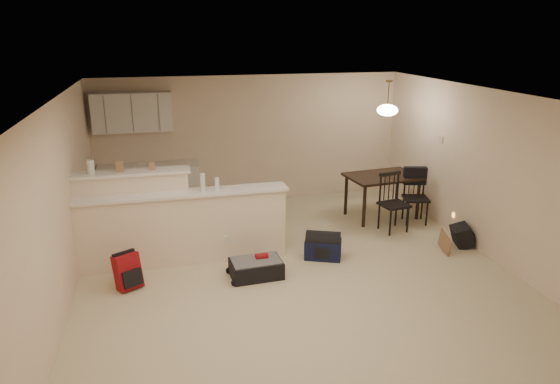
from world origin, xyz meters
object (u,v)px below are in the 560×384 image
object	(u,v)px
dining_table	(383,180)
suitcase	(256,269)
dining_chair_near	(394,203)
red_backpack	(128,271)
pendant_lamp	(387,110)
dining_chair_far	(416,197)
navy_duffel	(323,249)
black_daypack	(462,236)

from	to	relation	value
dining_table	suitcase	world-z (taller)	dining_table
dining_table	suitcase	bearing A→B (deg)	-153.18
dining_chair_near	red_backpack	bearing A→B (deg)	-176.57
pendant_lamp	dining_chair_far	distance (m)	1.63
dining_table	pendant_lamp	distance (m)	1.29
dining_table	red_backpack	xyz separation A→B (m)	(-4.44, -1.68, -0.46)
red_backpack	pendant_lamp	bearing A→B (deg)	-7.71
dining_chair_near	navy_duffel	distance (m)	1.74
red_backpack	black_daypack	xyz separation A→B (m)	(5.15, 0.17, -0.08)
dining_chair_far	black_daypack	xyz separation A→B (m)	(0.25, -1.10, -0.32)
dining_table	pendant_lamp	size ratio (longest dim) A/B	2.21
dining_chair_far	dining_table	bearing A→B (deg)	151.73
pendant_lamp	black_daypack	xyz separation A→B (m)	(0.72, -1.51, -1.83)
pendant_lamp	dining_chair_far	world-z (taller)	pendant_lamp
suitcase	navy_duffel	xyz separation A→B (m)	(1.10, 0.34, 0.03)
red_backpack	navy_duffel	world-z (taller)	red_backpack
red_backpack	navy_duffel	xyz separation A→B (m)	(2.83, 0.25, -0.09)
dining_table	dining_chair_far	xyz separation A→B (m)	(0.46, -0.41, -0.22)
pendant_lamp	black_daypack	world-z (taller)	pendant_lamp
navy_duffel	black_daypack	size ratio (longest dim) A/B	1.47
red_backpack	navy_duffel	bearing A→B (deg)	-23.50
black_daypack	navy_duffel	bearing A→B (deg)	104.70
dining_table	navy_duffel	xyz separation A→B (m)	(-1.61, -1.44, -0.55)
black_daypack	dining_table	bearing A→B (deg)	41.91
pendant_lamp	navy_duffel	xyz separation A→B (m)	(-1.61, -1.44, -1.84)
navy_duffel	black_daypack	world-z (taller)	black_daypack
dining_table	navy_duffel	bearing A→B (deg)	-144.70
red_backpack	black_daypack	world-z (taller)	red_backpack
dining_chair_near	dining_chair_far	bearing A→B (deg)	16.16
dining_chair_near	red_backpack	distance (m)	4.47
dining_table	dining_chair_near	world-z (taller)	dining_chair_near
dining_table	black_daypack	size ratio (longest dim) A/B	3.71
red_backpack	navy_duffel	size ratio (longest dim) A/B	0.88
dining_table	pendant_lamp	xyz separation A→B (m)	(0.00, -0.00, 1.29)
dining_chair_near	pendant_lamp	bearing A→B (deg)	73.22
dining_table	suitcase	distance (m)	3.29
pendant_lamp	black_daypack	distance (m)	2.48
dining_table	dining_chair_near	distance (m)	0.71
pendant_lamp	black_daypack	size ratio (longest dim) A/B	1.68
pendant_lamp	suitcase	world-z (taller)	pendant_lamp
black_daypack	dining_chair_near	bearing A→B (deg)	60.44
navy_duffel	red_backpack	bearing A→B (deg)	-152.03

